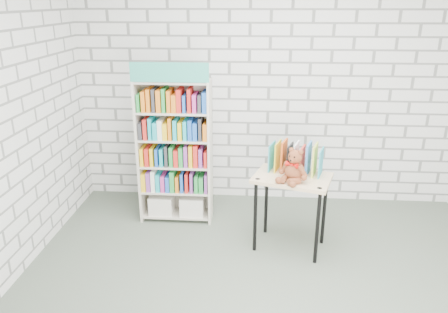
{
  "coord_description": "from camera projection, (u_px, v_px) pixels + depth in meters",
  "views": [
    {
      "loc": [
        -0.15,
        -3.09,
        2.37
      ],
      "look_at": [
        -0.45,
        0.95,
        0.91
      ],
      "focal_mm": 35.0,
      "sensor_mm": 36.0,
      "label": 1
    }
  ],
  "objects": [
    {
      "name": "table_books",
      "position": [
        296.0,
        158.0,
        4.24
      ],
      "size": [
        0.54,
        0.36,
        0.3
      ],
      "color": "teal",
      "rests_on": "display_table"
    },
    {
      "name": "display_table",
      "position": [
        292.0,
        187.0,
        4.22
      ],
      "size": [
        0.83,
        0.68,
        0.77
      ],
      "color": "tan",
      "rests_on": "ground"
    },
    {
      "name": "ground",
      "position": [
        268.0,
        296.0,
        3.7
      ],
      "size": [
        4.5,
        4.5,
        0.0
      ],
      "primitive_type": "plane",
      "color": "#4C5649",
      "rests_on": "ground"
    },
    {
      "name": "bookshelf",
      "position": [
        175.0,
        150.0,
        4.76
      ],
      "size": [
        0.8,
        0.31,
        1.78
      ],
      "color": "beige",
      "rests_on": "ground"
    },
    {
      "name": "room_shell",
      "position": [
        277.0,
        87.0,
        3.09
      ],
      "size": [
        4.52,
        4.02,
        2.81
      ],
      "color": "silver",
      "rests_on": "ground"
    },
    {
      "name": "teddy_bear",
      "position": [
        294.0,
        168.0,
        4.04
      ],
      "size": [
        0.3,
        0.29,
        0.31
      ],
      "color": "brown",
      "rests_on": "display_table"
    }
  ]
}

